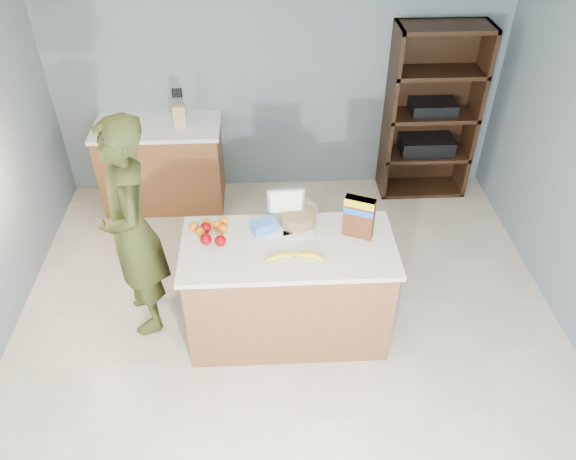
{
  "coord_description": "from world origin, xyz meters",
  "views": [
    {
      "loc": [
        -0.16,
        -2.81,
        3.48
      ],
      "look_at": [
        0.0,
        0.35,
        1.0
      ],
      "focal_mm": 35.0,
      "sensor_mm": 36.0,
      "label": 1
    }
  ],
  "objects_px": {
    "shelving_unit": "(430,115)",
    "person": "(132,230)",
    "tv": "(286,202)",
    "counter_peninsula": "(288,293)",
    "cereal_box": "(359,214)"
  },
  "relations": [
    {
      "from": "shelving_unit",
      "to": "tv",
      "type": "distance_m",
      "value": 2.34
    },
    {
      "from": "shelving_unit",
      "to": "person",
      "type": "xyz_separation_m",
      "value": [
        -2.7,
        -1.84,
        0.05
      ]
    },
    {
      "from": "tv",
      "to": "person",
      "type": "bearing_deg",
      "value": -174.93
    },
    {
      "from": "shelving_unit",
      "to": "cereal_box",
      "type": "xyz_separation_m",
      "value": [
        -1.04,
        -1.96,
        0.23
      ]
    },
    {
      "from": "counter_peninsula",
      "to": "tv",
      "type": "relative_size",
      "value": 5.53
    },
    {
      "from": "shelving_unit",
      "to": "tv",
      "type": "bearing_deg",
      "value": -131.83
    },
    {
      "from": "counter_peninsula",
      "to": "cereal_box",
      "type": "bearing_deg",
      "value": 10.0
    },
    {
      "from": "shelving_unit",
      "to": "cereal_box",
      "type": "height_order",
      "value": "shelving_unit"
    },
    {
      "from": "shelving_unit",
      "to": "person",
      "type": "bearing_deg",
      "value": -145.79
    },
    {
      "from": "counter_peninsula",
      "to": "person",
      "type": "bearing_deg",
      "value": 169.59
    },
    {
      "from": "tv",
      "to": "cereal_box",
      "type": "height_order",
      "value": "cereal_box"
    },
    {
      "from": "person",
      "to": "tv",
      "type": "relative_size",
      "value": 6.49
    },
    {
      "from": "person",
      "to": "counter_peninsula",
      "type": "bearing_deg",
      "value": 61.4
    },
    {
      "from": "tv",
      "to": "counter_peninsula",
      "type": "bearing_deg",
      "value": -89.4
    },
    {
      "from": "person",
      "to": "tv",
      "type": "distance_m",
      "value": 1.16
    }
  ]
}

